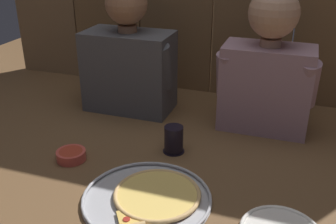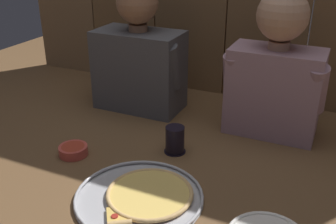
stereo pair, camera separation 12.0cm
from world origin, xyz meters
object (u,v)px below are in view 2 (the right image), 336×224
at_px(drinking_glass, 175,140).
at_px(diner_right, 277,67).
at_px(dipping_bowl, 73,150).
at_px(pizza_tray, 143,196).
at_px(diner_left, 139,54).

distance_m(drinking_glass, diner_right, 0.47).
relative_size(dipping_bowl, diner_right, 0.18).
relative_size(pizza_tray, diner_left, 0.70).
relative_size(diner_left, diner_right, 0.99).
height_order(drinking_glass, diner_left, diner_left).
bearing_deg(drinking_glass, pizza_tray, -85.32).
relative_size(pizza_tray, drinking_glass, 3.91).
height_order(drinking_glass, diner_right, diner_right).
bearing_deg(diner_right, dipping_bowl, -141.54).
distance_m(drinking_glass, diner_left, 0.48).
xyz_separation_m(dipping_bowl, diner_left, (0.02, 0.48, 0.23)).
distance_m(dipping_bowl, diner_right, 0.81).
bearing_deg(diner_left, pizza_tray, -61.13).
xyz_separation_m(diner_left, diner_right, (0.59, 0.00, 0.02)).
bearing_deg(dipping_bowl, diner_right, 38.46).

